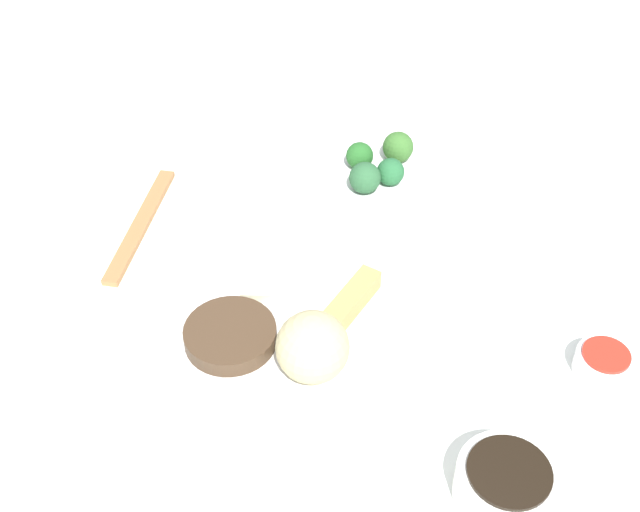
# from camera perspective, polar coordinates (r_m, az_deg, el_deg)

# --- Properties ---
(tabletop) EXTENTS (2.20, 2.20, 0.02)m
(tabletop) POSITION_cam_1_polar(r_m,az_deg,el_deg) (0.92, -1.00, -5.99)
(tabletop) COLOR white
(tabletop) RESTS_ON ground
(main_plate) EXTENTS (0.27, 0.27, 0.02)m
(main_plate) POSITION_cam_1_polar(r_m,az_deg,el_deg) (0.90, -1.99, -5.21)
(main_plate) COLOR white
(main_plate) RESTS_ON tabletop
(rice_scoop) EXTENTS (0.08, 0.08, 0.08)m
(rice_scoop) POSITION_cam_1_polar(r_m,az_deg,el_deg) (0.83, -0.53, -6.42)
(rice_scoop) COLOR #C8BA84
(rice_scoop) RESTS_ON main_plate
(spring_roll) EXTENTS (0.03, 0.10, 0.02)m
(spring_roll) POSITION_cam_1_polar(r_m,az_deg,el_deg) (0.91, 2.13, -3.23)
(spring_roll) COLOR tan
(spring_roll) RESTS_ON main_plate
(crab_rangoon_wonton) EXTENTS (0.09, 0.09, 0.01)m
(crab_rangoon_wonton) POSITION_cam_1_polar(r_m,az_deg,el_deg) (0.94, -3.36, -1.68)
(crab_rangoon_wonton) COLOR beige
(crab_rangoon_wonton) RESTS_ON main_plate
(stir_fry_heap) EXTENTS (0.10, 0.10, 0.02)m
(stir_fry_heap) POSITION_cam_1_polar(r_m,az_deg,el_deg) (0.88, -6.32, -5.55)
(stir_fry_heap) COLOR #463321
(stir_fry_heap) RESTS_ON main_plate
(broccoli_plate) EXTENTS (0.22, 0.22, 0.01)m
(broccoli_plate) POSITION_cam_1_polar(r_m,az_deg,el_deg) (1.12, 3.23, 5.77)
(broccoli_plate) COLOR white
(broccoli_plate) RESTS_ON tabletop
(broccoli_floret_0) EXTENTS (0.04, 0.04, 0.04)m
(broccoli_floret_0) POSITION_cam_1_polar(r_m,az_deg,el_deg) (1.08, 4.97, 5.91)
(broccoli_floret_0) COLOR #266336
(broccoli_floret_0) RESTS_ON broccoli_plate
(broccoli_floret_1) EXTENTS (0.04, 0.04, 0.04)m
(broccoli_floret_1) POSITION_cam_1_polar(r_m,az_deg,el_deg) (1.11, 2.80, 7.05)
(broccoli_floret_1) COLOR #266426
(broccoli_floret_1) RESTS_ON broccoli_plate
(broccoli_floret_2) EXTENTS (0.04, 0.04, 0.04)m
(broccoli_floret_2) POSITION_cam_1_polar(r_m,az_deg,el_deg) (1.13, 5.50, 7.63)
(broccoli_floret_2) COLOR #396C2C
(broccoli_floret_2) RESTS_ON broccoli_plate
(broccoli_floret_3) EXTENTS (0.04, 0.04, 0.04)m
(broccoli_floret_3) POSITION_cam_1_polar(r_m,az_deg,el_deg) (1.07, 3.17, 5.50)
(broccoli_floret_3) COLOR #2C5F37
(broccoli_floret_3) RESTS_ON broccoli_plate
(soy_sauce_bowl) EXTENTS (0.09, 0.09, 0.04)m
(soy_sauce_bowl) POSITION_cam_1_polar(r_m,az_deg,el_deg) (0.79, 12.91, -15.42)
(soy_sauce_bowl) COLOR white
(soy_sauce_bowl) RESTS_ON tabletop
(soy_sauce_bowl_liquid) EXTENTS (0.08, 0.08, 0.00)m
(soy_sauce_bowl_liquid) POSITION_cam_1_polar(r_m,az_deg,el_deg) (0.77, 13.16, -14.55)
(soy_sauce_bowl_liquid) COLOR black
(soy_sauce_bowl_liquid) RESTS_ON soy_sauce_bowl
(sauce_ramekin_sweet_and_sour) EXTENTS (0.06, 0.06, 0.03)m
(sauce_ramekin_sweet_and_sour) POSITION_cam_1_polar(r_m,az_deg,el_deg) (0.92, 19.26, -7.17)
(sauce_ramekin_sweet_and_sour) COLOR white
(sauce_ramekin_sweet_and_sour) RESTS_ON tabletop
(sauce_ramekin_sweet_and_sour_liquid) EXTENTS (0.05, 0.05, 0.00)m
(sauce_ramekin_sweet_and_sour_liquid) POSITION_cam_1_polar(r_m,az_deg,el_deg) (0.91, 19.48, -6.55)
(sauce_ramekin_sweet_and_sour_liquid) COLOR red
(sauce_ramekin_sweet_and_sour_liquid) RESTS_ON sauce_ramekin_sweet_and_sour
(chopsticks_pair) EXTENTS (0.09, 0.22, 0.01)m
(chopsticks_pair) POSITION_cam_1_polar(r_m,az_deg,el_deg) (1.07, -12.48, 2.19)
(chopsticks_pair) COLOR #A97142
(chopsticks_pair) RESTS_ON tabletop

